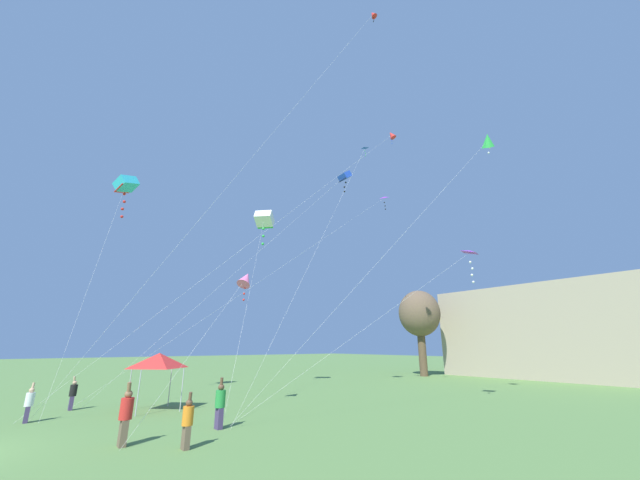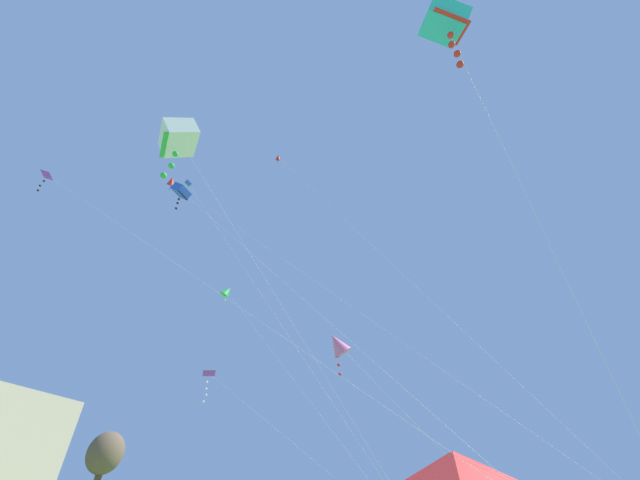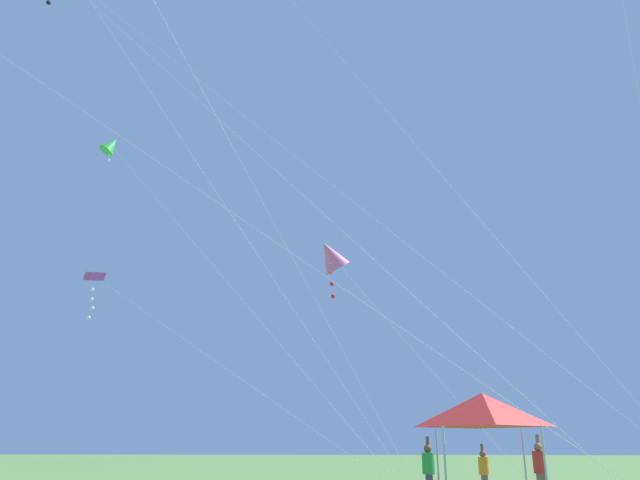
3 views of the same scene
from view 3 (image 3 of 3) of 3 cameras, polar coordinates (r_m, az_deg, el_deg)
The scene contains 7 objects.
festival_tent at distance 16.18m, azimuth 14.69°, elevation -14.81°, with size 2.40×2.40×2.96m.
person_orange_shirt at distance 24.78m, azimuth 14.76°, elevation -19.72°, with size 0.37×0.37×1.80m.
person_green_shirt at distance 22.36m, azimuth 9.91°, elevation -19.95°, with size 0.42×0.42×2.03m.
person_red_shirt at distance 23.38m, azimuth 19.48°, elevation -19.07°, with size 0.43×0.43×2.10m.
kite_green_diamond_0 at distance 34.86m, azimuth -18.54°, elevation 8.19°, with size 6.72×15.41×17.41m.
kite_pink_diamond_1 at distance 19.07m, azimuth 1.01°, elevation -1.47°, with size 5.64×7.32×7.96m.
kite_purple_delta_3 at distance 30.36m, azimuth -19.84°, elevation -3.37°, with size 4.74×14.63×9.37m.
Camera 3 is at (-20.93, 10.17, 1.73)m, focal length 35.00 mm.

